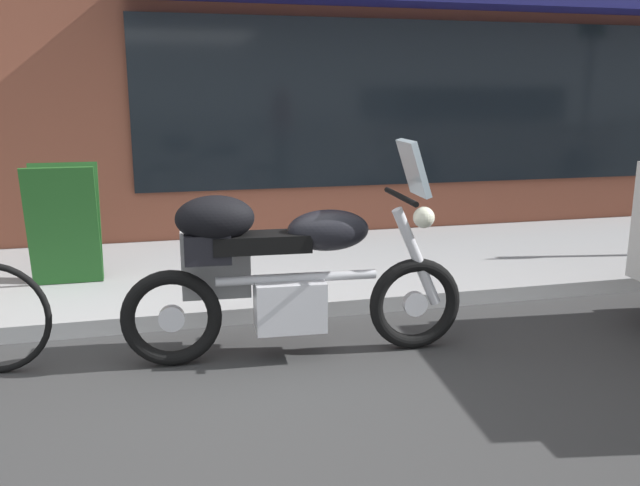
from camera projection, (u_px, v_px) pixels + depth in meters
ground_plane at (217, 402)px, 3.63m from camera, size 80.00×80.00×0.00m
touring_motorcycle at (276, 267)px, 4.14m from camera, size 2.20×0.75×1.39m
sandwich_board_sign at (64, 225)px, 5.37m from camera, size 0.55×0.42×0.98m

